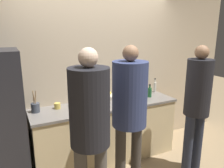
# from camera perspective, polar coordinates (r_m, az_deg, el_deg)

# --- Properties ---
(wall_back) EXTENTS (5.20, 0.06, 2.60)m
(wall_back) POSITION_cam_1_polar(r_m,az_deg,el_deg) (3.45, -3.78, 2.40)
(wall_back) COLOR #C6B293
(wall_back) RESTS_ON ground_plane
(counter) EXTENTS (2.21, 0.63, 0.92)m
(counter) POSITION_cam_1_polar(r_m,az_deg,el_deg) (3.46, -1.58, -12.28)
(counter) COLOR beige
(counter) RESTS_ON ground_plane
(person_left) EXTENTS (0.40, 0.40, 1.84)m
(person_left) POSITION_cam_1_polar(r_m,az_deg,el_deg) (2.16, -5.80, -9.61)
(person_left) COLOR #4C4742
(person_left) RESTS_ON ground_plane
(person_center) EXTENTS (0.41, 0.41, 1.83)m
(person_center) POSITION_cam_1_polar(r_m,az_deg,el_deg) (2.59, 4.59, -5.39)
(person_center) COLOR #38332D
(person_center) RESTS_ON ground_plane
(person_right) EXTENTS (0.34, 0.34, 1.80)m
(person_right) POSITION_cam_1_polar(r_m,az_deg,el_deg) (3.17, 21.36, -3.88)
(person_right) COLOR #232838
(person_right) RESTS_ON ground_plane
(fruit_bowl) EXTENTS (0.27, 0.27, 0.11)m
(fruit_bowl) POSITION_cam_1_polar(r_m,az_deg,el_deg) (3.47, -1.31, -3.38)
(fruit_bowl) COLOR beige
(fruit_bowl) RESTS_ON counter
(utensil_crock) EXTENTS (0.11, 0.11, 0.30)m
(utensil_crock) POSITION_cam_1_polar(r_m,az_deg,el_deg) (3.11, -19.38, -5.74)
(utensil_crock) COLOR #3D424C
(utensil_crock) RESTS_ON counter
(bottle_amber) EXTENTS (0.07, 0.07, 0.16)m
(bottle_amber) POSITION_cam_1_polar(r_m,az_deg,el_deg) (3.07, -3.70, -5.32)
(bottle_amber) COLOR brown
(bottle_amber) RESTS_ON counter
(bottle_clear) EXTENTS (0.05, 0.05, 0.25)m
(bottle_clear) POSITION_cam_1_polar(r_m,az_deg,el_deg) (3.93, 11.11, -0.67)
(bottle_clear) COLOR silver
(bottle_clear) RESTS_ON counter
(bottle_green) EXTENTS (0.07, 0.07, 0.21)m
(bottle_green) POSITION_cam_1_polar(r_m,az_deg,el_deg) (3.63, 9.79, -2.07)
(bottle_green) COLOR #236033
(bottle_green) RESTS_ON counter
(cup_yellow) EXTENTS (0.09, 0.09, 0.08)m
(cup_yellow) POSITION_cam_1_polar(r_m,az_deg,el_deg) (3.16, -14.09, -5.55)
(cup_yellow) COLOR gold
(cup_yellow) RESTS_ON counter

